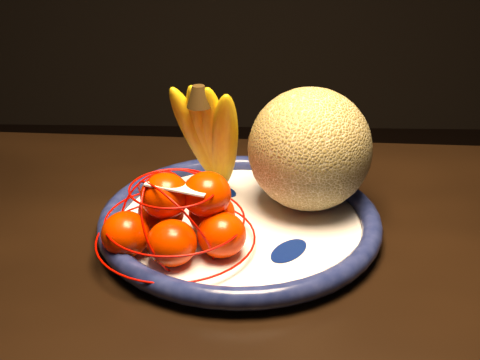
{
  "coord_description": "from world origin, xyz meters",
  "views": [
    {
      "loc": [
        0.26,
        -0.64,
        1.11
      ],
      "look_at": [
        0.24,
        0.06,
        0.76
      ],
      "focal_mm": 45.0,
      "sensor_mm": 36.0,
      "label": 1
    }
  ],
  "objects_px": {
    "dining_table": "(58,311)",
    "cantaloupe": "(310,149)",
    "mandarin_bag": "(180,219)",
    "fruit_bowl": "(240,221)",
    "banana_bunch": "(212,134)"
  },
  "relations": [
    {
      "from": "dining_table",
      "to": "cantaloupe",
      "type": "bearing_deg",
      "value": 25.16
    },
    {
      "from": "fruit_bowl",
      "to": "banana_bunch",
      "type": "bearing_deg",
      "value": 119.26
    },
    {
      "from": "cantaloupe",
      "to": "dining_table",
      "type": "bearing_deg",
      "value": -157.54
    },
    {
      "from": "cantaloupe",
      "to": "mandarin_bag",
      "type": "xyz_separation_m",
      "value": [
        -0.16,
        -0.11,
        -0.05
      ]
    },
    {
      "from": "dining_table",
      "to": "banana_bunch",
      "type": "relative_size",
      "value": 7.63
    },
    {
      "from": "dining_table",
      "to": "cantaloupe",
      "type": "relative_size",
      "value": 8.59
    },
    {
      "from": "cantaloupe",
      "to": "mandarin_bag",
      "type": "relative_size",
      "value": 0.76
    },
    {
      "from": "banana_bunch",
      "to": "mandarin_bag",
      "type": "bearing_deg",
      "value": -81.19
    },
    {
      "from": "fruit_bowl",
      "to": "cantaloupe",
      "type": "height_order",
      "value": "cantaloupe"
    },
    {
      "from": "cantaloupe",
      "to": "mandarin_bag",
      "type": "height_order",
      "value": "cantaloupe"
    },
    {
      "from": "dining_table",
      "to": "cantaloupe",
      "type": "xyz_separation_m",
      "value": [
        0.32,
        0.13,
        0.17
      ]
    },
    {
      "from": "mandarin_bag",
      "to": "dining_table",
      "type": "bearing_deg",
      "value": -172.71
    },
    {
      "from": "fruit_bowl",
      "to": "cantaloupe",
      "type": "bearing_deg",
      "value": 28.68
    },
    {
      "from": "mandarin_bag",
      "to": "banana_bunch",
      "type": "bearing_deg",
      "value": 77.47
    },
    {
      "from": "dining_table",
      "to": "mandarin_bag",
      "type": "bearing_deg",
      "value": 9.98
    }
  ]
}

